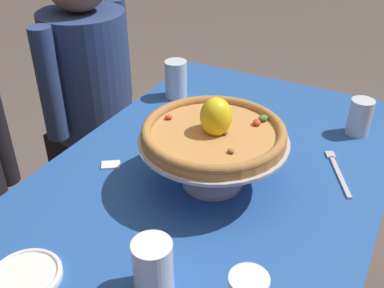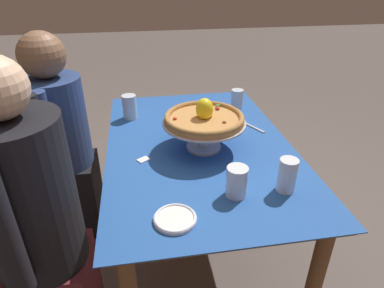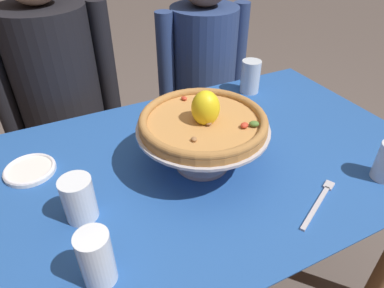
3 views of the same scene
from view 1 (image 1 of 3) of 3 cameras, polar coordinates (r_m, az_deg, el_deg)
name	(u,v)px [view 1 (image 1 of 3)]	position (r m, az deg, el deg)	size (l,w,h in m)	color
dining_table	(213,202)	(1.28, 2.67, -7.31)	(1.32, 0.85, 0.72)	brown
pizza_stand	(213,151)	(1.12, 2.69, -0.86)	(0.37, 0.37, 0.13)	#B7B7C1
pizza	(214,131)	(1.10, 2.80, 1.65)	(0.35, 0.35, 0.11)	#BC8447
water_glass_side_left	(153,270)	(0.89, -4.91, -15.53)	(0.08, 0.08, 0.12)	white
water_glass_front_right	(360,119)	(1.45, 20.36, 3.02)	(0.07, 0.07, 0.11)	silver
water_glass_back_right	(176,82)	(1.59, -2.03, 7.88)	(0.08, 0.08, 0.13)	silver
side_plate	(26,276)	(0.99, -20.24, -15.33)	(0.14, 0.14, 0.02)	white
dinner_fork	(337,171)	(1.28, 17.85, -3.21)	(0.19, 0.11, 0.01)	#B7B7C1
sugar_packet	(111,165)	(1.26, -10.21, -2.60)	(0.05, 0.04, 0.01)	white
diner_right	(93,109)	(1.88, -12.38, 4.38)	(0.48, 0.33, 1.19)	black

